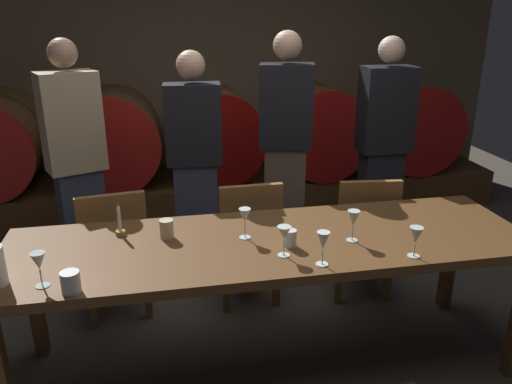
{
  "coord_description": "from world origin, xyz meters",
  "views": [
    {
      "loc": [
        -0.53,
        -2.5,
        1.9
      ],
      "look_at": [
        -0.0,
        0.2,
        0.9
      ],
      "focal_mm": 35.38,
      "sensor_mm": 36.0,
      "label": 1
    }
  ],
  "objects_px": {
    "wine_barrel_far_right": "(403,124)",
    "cup_center": "(167,229)",
    "wine_barrel_right": "(313,128)",
    "candle_center": "(120,227)",
    "wine_glass_center_right": "(323,242)",
    "guest_center_right": "(285,151)",
    "wine_glass_left": "(245,217)",
    "guest_far_left": "(76,163)",
    "cup_left": "(71,282)",
    "chair_center": "(248,236)",
    "chair_left": "(114,248)",
    "dining_table": "(270,252)",
    "wine_glass_far_right": "(416,236)",
    "wine_glass_center_left": "(284,234)",
    "wine_barrel_left": "(113,137)",
    "wine_glass_right": "(353,220)",
    "wine_glass_far_left": "(39,262)",
    "guest_far_right": "(383,151)",
    "wine_barrel_center": "(213,132)",
    "guest_center_left": "(195,168)",
    "chair_right": "(362,231)"
  },
  "relations": [
    {
      "from": "wine_barrel_left",
      "to": "guest_center_left",
      "type": "xyz_separation_m",
      "value": [
        0.65,
        -1.3,
        0.06
      ]
    },
    {
      "from": "wine_glass_center_right",
      "to": "wine_glass_far_right",
      "type": "xyz_separation_m",
      "value": [
        0.46,
        -0.01,
        -0.01
      ]
    },
    {
      "from": "chair_center",
      "to": "wine_glass_center_left",
      "type": "bearing_deg",
      "value": 90.22
    },
    {
      "from": "wine_barrel_right",
      "to": "wine_glass_center_right",
      "type": "distance_m",
      "value": 2.84
    },
    {
      "from": "wine_barrel_far_right",
      "to": "wine_glass_center_left",
      "type": "relative_size",
      "value": 6.02
    },
    {
      "from": "guest_far_right",
      "to": "wine_barrel_center",
      "type": "bearing_deg",
      "value": -45.78
    },
    {
      "from": "wine_barrel_right",
      "to": "guest_center_left",
      "type": "height_order",
      "value": "guest_center_left"
    },
    {
      "from": "wine_barrel_far_right",
      "to": "guest_far_right",
      "type": "relative_size",
      "value": 0.54
    },
    {
      "from": "wine_glass_left",
      "to": "wine_glass_center_right",
      "type": "relative_size",
      "value": 0.98
    },
    {
      "from": "candle_center",
      "to": "guest_center_right",
      "type": "bearing_deg",
      "value": 40.75
    },
    {
      "from": "wine_glass_left",
      "to": "guest_far_left",
      "type": "bearing_deg",
      "value": 129.49
    },
    {
      "from": "dining_table",
      "to": "cup_center",
      "type": "height_order",
      "value": "cup_center"
    },
    {
      "from": "wine_barrel_right",
      "to": "wine_glass_right",
      "type": "height_order",
      "value": "wine_barrel_right"
    },
    {
      "from": "guest_far_right",
      "to": "wine_glass_far_right",
      "type": "distance_m",
      "value": 1.54
    },
    {
      "from": "candle_center",
      "to": "wine_glass_left",
      "type": "relative_size",
      "value": 1.11
    },
    {
      "from": "candle_center",
      "to": "cup_center",
      "type": "height_order",
      "value": "candle_center"
    },
    {
      "from": "candle_center",
      "to": "cup_center",
      "type": "bearing_deg",
      "value": -18.77
    },
    {
      "from": "wine_glass_left",
      "to": "wine_glass_right",
      "type": "relative_size",
      "value": 0.98
    },
    {
      "from": "wine_barrel_far_right",
      "to": "guest_center_right",
      "type": "height_order",
      "value": "guest_center_right"
    },
    {
      "from": "wine_glass_center_left",
      "to": "cup_center",
      "type": "distance_m",
      "value": 0.63
    },
    {
      "from": "wine_barrel_far_right",
      "to": "candle_center",
      "type": "xyz_separation_m",
      "value": [
        -2.7,
        -2.21,
        0.04
      ]
    },
    {
      "from": "candle_center",
      "to": "wine_glass_center_right",
      "type": "relative_size",
      "value": 1.09
    },
    {
      "from": "wine_barrel_far_right",
      "to": "cup_center",
      "type": "relative_size",
      "value": 9.21
    },
    {
      "from": "wine_glass_far_left",
      "to": "wine_glass_center_left",
      "type": "height_order",
      "value": "wine_glass_far_left"
    },
    {
      "from": "guest_far_left",
      "to": "wine_glass_center_right",
      "type": "relative_size",
      "value": 10.35
    },
    {
      "from": "dining_table",
      "to": "wine_glass_center_left",
      "type": "relative_size",
      "value": 17.73
    },
    {
      "from": "wine_barrel_center",
      "to": "wine_barrel_right",
      "type": "xyz_separation_m",
      "value": [
        1.0,
        0.0,
        0.0
      ]
    },
    {
      "from": "dining_table",
      "to": "wine_glass_left",
      "type": "xyz_separation_m",
      "value": [
        -0.13,
        0.05,
        0.19
      ]
    },
    {
      "from": "wine_barrel_far_right",
      "to": "wine_glass_center_right",
      "type": "xyz_separation_m",
      "value": [
        -1.76,
        -2.72,
        0.11
      ]
    },
    {
      "from": "wine_barrel_right",
      "to": "cup_center",
      "type": "bearing_deg",
      "value": -123.21
    },
    {
      "from": "guest_far_left",
      "to": "cup_left",
      "type": "height_order",
      "value": "guest_far_left"
    },
    {
      "from": "guest_far_left",
      "to": "guest_far_right",
      "type": "height_order",
      "value": "guest_far_left"
    },
    {
      "from": "wine_glass_center_right",
      "to": "wine_glass_center_left",
      "type": "bearing_deg",
      "value": 141.28
    },
    {
      "from": "chair_left",
      "to": "cup_center",
      "type": "xyz_separation_m",
      "value": [
        0.33,
        -0.53,
        0.33
      ]
    },
    {
      "from": "candle_center",
      "to": "wine_glass_far_left",
      "type": "distance_m",
      "value": 0.57
    },
    {
      "from": "wine_barrel_right",
      "to": "chair_center",
      "type": "bearing_deg",
      "value": -119.06
    },
    {
      "from": "chair_left",
      "to": "wine_glass_center_left",
      "type": "distance_m",
      "value": 1.28
    },
    {
      "from": "guest_far_left",
      "to": "cup_left",
      "type": "distance_m",
      "value": 1.6
    },
    {
      "from": "chair_left",
      "to": "candle_center",
      "type": "relative_size",
      "value": 4.86
    },
    {
      "from": "wine_barrel_right",
      "to": "wine_glass_center_left",
      "type": "height_order",
      "value": "wine_barrel_right"
    },
    {
      "from": "chair_left",
      "to": "wine_glass_center_right",
      "type": "distance_m",
      "value": 1.47
    },
    {
      "from": "wine_glass_center_left",
      "to": "cup_center",
      "type": "bearing_deg",
      "value": 150.41
    },
    {
      "from": "candle_center",
      "to": "wine_glass_left",
      "type": "height_order",
      "value": "candle_center"
    },
    {
      "from": "guest_center_left",
      "to": "guest_far_right",
      "type": "relative_size",
      "value": 0.96
    },
    {
      "from": "guest_center_right",
      "to": "wine_glass_left",
      "type": "height_order",
      "value": "guest_center_right"
    },
    {
      "from": "wine_barrel_center",
      "to": "chair_right",
      "type": "distance_m",
      "value": 2.01
    },
    {
      "from": "dining_table",
      "to": "cup_center",
      "type": "xyz_separation_m",
      "value": [
        -0.52,
        0.12,
        0.12
      ]
    },
    {
      "from": "wine_barrel_left",
      "to": "cup_left",
      "type": "xyz_separation_m",
      "value": [
        0.02,
        -2.76,
        0.04
      ]
    },
    {
      "from": "chair_center",
      "to": "wine_barrel_far_right",
      "type": "bearing_deg",
      "value": -139.29
    },
    {
      "from": "guest_center_left",
      "to": "cup_center",
      "type": "bearing_deg",
      "value": 81.37
    }
  ]
}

